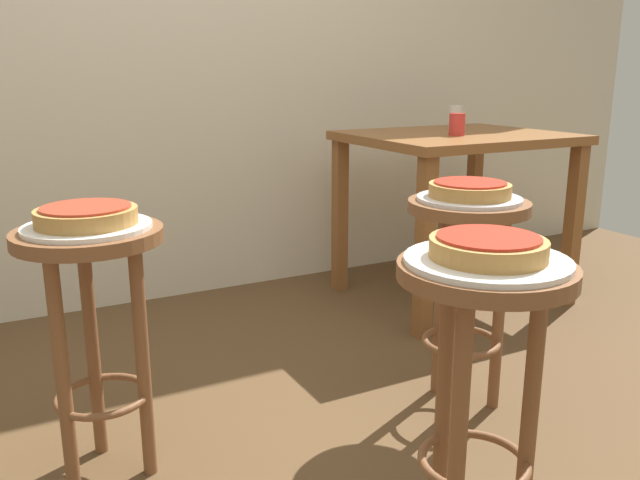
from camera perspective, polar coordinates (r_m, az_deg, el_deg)
The scene contains 13 objects.
ground_plane at distance 1.90m, azimuth 0.94°, elevation -19.27°, with size 6.00×6.00×0.00m, color brown.
stool_foreground at distance 1.43m, azimuth 13.83°, elevation -8.99°, with size 0.36×0.36×0.68m.
serving_plate_foreground at distance 1.37m, azimuth 14.31°, elevation -1.76°, with size 0.34×0.34×0.01m, color white.
pizza_foreground at distance 1.36m, azimuth 14.38°, elevation -0.61°, with size 0.24×0.24×0.05m.
stool_middle at distance 2.06m, azimuth 12.53°, elevation -1.62°, with size 0.36×0.36×0.68m.
serving_plate_middle at distance 2.01m, azimuth 12.83°, elevation 3.51°, with size 0.31×0.31×0.01m, color silver.
pizza_middle at distance 2.01m, azimuth 12.87°, elevation 4.30°, with size 0.24×0.24×0.05m.
stool_leftside at distance 1.76m, azimuth -19.02°, elevation -4.84°, with size 0.36×0.36×0.68m.
serving_plate_leftside at distance 1.71m, azimuth -19.54°, elevation 1.10°, with size 0.31×0.31×0.01m, color white.
pizza_leftside at distance 1.70m, azimuth -19.62°, elevation 2.03°, with size 0.24×0.24×0.05m.
dining_table at distance 3.08m, azimuth 11.70°, elevation 6.77°, with size 0.93×0.78×0.78m.
cup_near_edge at distance 2.95m, azimuth 11.81°, elevation 9.80°, with size 0.07×0.07×0.10m, color red.
cup_far_edge at distance 3.33m, azimuth 11.71°, elevation 10.42°, with size 0.07×0.07×0.11m, color silver.
Camera 1 is at (-0.77, -1.38, 1.06)m, focal length 36.87 mm.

